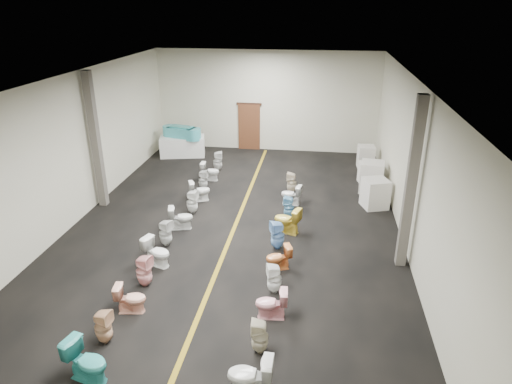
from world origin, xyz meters
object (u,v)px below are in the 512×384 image
at_px(toilet_left_9, 203,180).
at_px(toilet_left_4, 157,252).
at_px(toilet_left_10, 210,171).
at_px(toilet_right_7, 287,220).
at_px(toilet_left_0, 87,361).
at_px(toilet_left_5, 165,233).
at_px(toilet_left_6, 181,218).
at_px(appliance_crate_b, 372,177).
at_px(toilet_right_2, 260,337).
at_px(appliance_crate_c, 369,173).
at_px(appliance_crate_a, 375,193).
at_px(appliance_crate_d, 366,157).
at_px(toilet_left_7, 192,202).
at_px(toilet_left_2, 131,298).
at_px(toilet_right_8, 289,207).
at_px(toilet_right_9, 291,195).
at_px(toilet_right_1, 250,376).
at_px(toilet_right_4, 274,279).
at_px(toilet_right_10, 292,182).
at_px(toilet_left_11, 218,161).
at_px(toilet_right_6, 277,235).
at_px(toilet_left_8, 200,191).
at_px(display_table, 183,146).
at_px(toilet_left_3, 144,271).
at_px(toilet_right_3, 271,304).
at_px(bathtub, 182,132).
at_px(toilet_left_1, 103,327).
at_px(toilet_right_5, 278,258).

bearing_deg(toilet_left_9, toilet_left_4, -176.78).
distance_m(toilet_left_10, toilet_right_7, 5.12).
xyz_separation_m(toilet_left_0, toilet_left_5, (-0.20, 5.02, -0.02)).
xyz_separation_m(toilet_left_0, toilet_left_6, (-0.07, 6.09, -0.05)).
distance_m(appliance_crate_b, toilet_right_2, 9.26).
height_order(appliance_crate_c, toilet_left_9, appliance_crate_c).
relative_size(appliance_crate_a, appliance_crate_d, 1.05).
relative_size(toilet_left_0, toilet_left_5, 1.05).
relative_size(appliance_crate_d, toilet_left_7, 1.17).
bearing_deg(toilet_left_2, toilet_right_8, -38.61).
xyz_separation_m(toilet_left_0, toilet_right_9, (3.12, 8.37, -0.06)).
height_order(toilet_left_6, toilet_right_1, toilet_right_1).
height_order(toilet_left_4, toilet_left_5, toilet_left_5).
height_order(toilet_right_4, toilet_right_8, toilet_right_4).
relative_size(toilet_left_0, toilet_right_10, 1.10).
bearing_deg(toilet_right_4, toilet_left_11, -175.29).
height_order(toilet_left_9, toilet_right_8, toilet_left_9).
bearing_deg(toilet_left_11, appliance_crate_b, -113.75).
xyz_separation_m(appliance_crate_d, toilet_left_11, (-6.02, -1.22, -0.06)).
relative_size(toilet_left_4, toilet_right_6, 0.91).
bearing_deg(toilet_left_8, appliance_crate_d, -78.04).
distance_m(toilet_left_2, toilet_right_10, 8.02).
height_order(display_table, appliance_crate_d, appliance_crate_d).
relative_size(toilet_left_0, toilet_right_9, 1.17).
xyz_separation_m(appliance_crate_a, toilet_left_3, (-6.00, -5.53, -0.08)).
bearing_deg(toilet_left_7, toilet_left_6, -175.84).
relative_size(toilet_left_0, toilet_left_3, 1.01).
height_order(display_table, toilet_right_9, display_table).
relative_size(toilet_left_8, toilet_right_3, 1.02).
distance_m(appliance_crate_c, toilet_right_7, 5.21).
height_order(appliance_crate_a, toilet_left_9, appliance_crate_a).
relative_size(toilet_left_8, toilet_left_11, 0.90).
distance_m(appliance_crate_d, toilet_left_11, 6.14).
distance_m(bathtub, toilet_left_7, 6.18).
height_order(toilet_left_5, toilet_left_6, toilet_left_5).
xyz_separation_m(appliance_crate_b, toilet_left_6, (-6.00, -3.86, -0.19)).
distance_m(appliance_crate_c, toilet_left_2, 10.51).
relative_size(toilet_left_1, toilet_right_9, 1.08).
distance_m(appliance_crate_b, toilet_left_3, 9.16).
relative_size(toilet_left_3, toilet_left_9, 1.12).
bearing_deg(toilet_left_7, toilet_left_11, 7.13).
bearing_deg(appliance_crate_c, toilet_left_9, -166.89).
height_order(toilet_left_7, toilet_right_8, toilet_left_7).
bearing_deg(toilet_right_1, toilet_left_7, -156.69).
relative_size(toilet_left_5, toilet_left_11, 0.97).
bearing_deg(toilet_right_2, toilet_left_3, -125.47).
relative_size(toilet_right_9, toilet_right_10, 0.93).
bearing_deg(toilet_right_5, toilet_left_8, -163.74).
bearing_deg(toilet_left_3, toilet_left_11, 11.13).
height_order(display_table, toilet_right_5, display_table).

